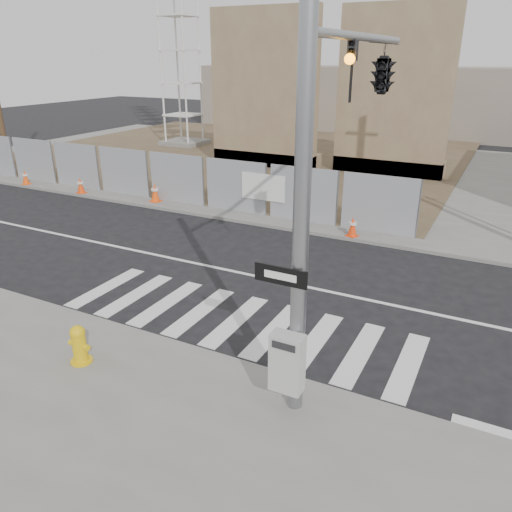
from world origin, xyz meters
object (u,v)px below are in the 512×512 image
at_px(traffic_cone_c, 155,192).
at_px(traffic_cone_d, 353,227).
at_px(signal_pole, 360,116).
at_px(fire_hydrant, 79,344).
at_px(traffic_cone_a, 25,177).
at_px(traffic_cone_b, 81,185).

relative_size(traffic_cone_c, traffic_cone_d, 1.15).
height_order(signal_pole, traffic_cone_c, signal_pole).
xyz_separation_m(signal_pole, fire_hydrant, (-4.32, -3.49, -4.26)).
bearing_deg(traffic_cone_a, fire_hydrant, -36.05).
height_order(fire_hydrant, traffic_cone_b, fire_hydrant).
xyz_separation_m(fire_hydrant, traffic_cone_a, (-13.40, 9.76, -0.07)).
relative_size(signal_pole, traffic_cone_b, 9.83).
height_order(signal_pole, traffic_cone_a, signal_pole).
bearing_deg(traffic_cone_d, traffic_cone_c, 177.35).
height_order(traffic_cone_b, traffic_cone_c, traffic_cone_c).
bearing_deg(traffic_cone_b, traffic_cone_c, 5.97).
bearing_deg(signal_pole, fire_hydrant, -141.05).
distance_m(fire_hydrant, traffic_cone_b, 13.87).
bearing_deg(traffic_cone_d, signal_pole, -74.46).
distance_m(traffic_cone_a, traffic_cone_b, 3.55).
distance_m(signal_pole, fire_hydrant, 7.00).
bearing_deg(traffic_cone_d, fire_hydrant, -104.80).
bearing_deg(fire_hydrant, signal_pole, 42.37).
bearing_deg(signal_pole, traffic_cone_b, 156.16).
xyz_separation_m(fire_hydrant, traffic_cone_b, (-9.86, 9.76, -0.06)).
bearing_deg(signal_pole, traffic_cone_d, 105.54).
bearing_deg(traffic_cone_d, traffic_cone_a, 180.00).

